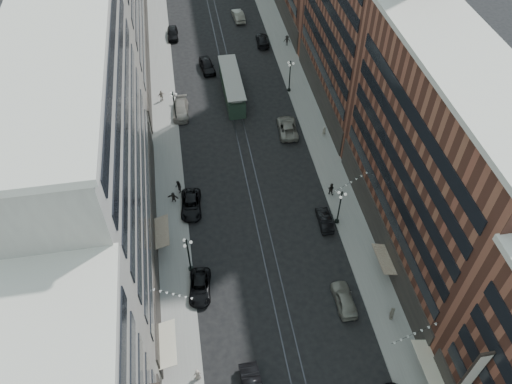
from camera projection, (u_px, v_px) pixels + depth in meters
ground at (233, 97)px, 79.76m from camera, size 220.00×220.00×0.00m
sidewalk_west at (161, 69)px, 85.18m from camera, size 4.00×180.00×0.15m
sidewalk_east at (287, 57)px, 87.70m from camera, size 4.00×180.00×0.15m
rail_west at (221, 63)px, 86.41m from camera, size 0.12×180.00×0.02m
rail_east at (229, 63)px, 86.57m from camera, size 0.12×180.00×0.02m
building_west_mid at (95, 159)px, 49.41m from camera, size 8.00×36.00×28.00m
building_east_mid at (434, 168)px, 51.39m from camera, size 8.00×30.00×24.00m
lamppost_sw_far at (189, 254)px, 54.90m from camera, size 1.03×1.14×5.52m
lamppost_sw_mid at (175, 106)px, 73.08m from camera, size 1.03×1.14×5.52m
lamppost_se_far at (340, 206)px, 59.70m from camera, size 1.03×1.14×5.52m
lamppost_se_mid at (290, 75)px, 78.55m from camera, size 1.03×1.14×5.52m
streetcar at (232, 87)px, 78.90m from camera, size 2.81×12.71×3.52m
car_2 at (200, 287)px, 54.79m from camera, size 2.89×5.24×1.39m
car_4 at (344, 299)px, 53.63m from camera, size 1.97×4.86×1.65m
pedestrian_1 at (198, 374)px, 47.88m from camera, size 0.79×0.48×1.54m
pedestrian_2 at (159, 231)px, 59.70m from camera, size 0.91×0.55×1.80m
pedestrian_4 at (392, 313)px, 52.13m from camera, size 0.86×1.25×1.95m
car_7 at (191, 205)px, 63.01m from camera, size 2.91×5.60×1.51m
car_8 at (181, 110)px, 76.19m from camera, size 2.70×5.83×1.65m
car_9 at (173, 33)px, 91.78m from camera, size 2.05×4.85×1.64m
car_10 at (325, 220)px, 61.37m from camera, size 1.59×4.28×1.40m
car_11 at (287, 127)px, 73.33m from camera, size 3.09×5.98×1.61m
car_12 at (262, 40)px, 90.27m from camera, size 2.49×5.37×1.52m
car_13 at (207, 66)px, 84.33m from camera, size 2.76×5.44×1.78m
car_14 at (238, 15)px, 96.29m from camera, size 2.15×5.32×1.72m
pedestrian_5 at (173, 197)px, 63.66m from camera, size 1.48×0.90×1.54m
pedestrian_6 at (161, 96)px, 78.19m from camera, size 1.19×0.78×1.87m
pedestrian_7 at (331, 189)px, 64.47m from camera, size 1.02×0.91×1.84m
pedestrian_8 at (324, 131)px, 72.52m from camera, size 0.63×0.45×1.62m
pedestrian_9 at (287, 40)px, 89.51m from camera, size 1.31×0.76×1.91m
pedestrian_extra_0 at (178, 187)px, 64.63m from camera, size 0.55×0.96×1.93m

